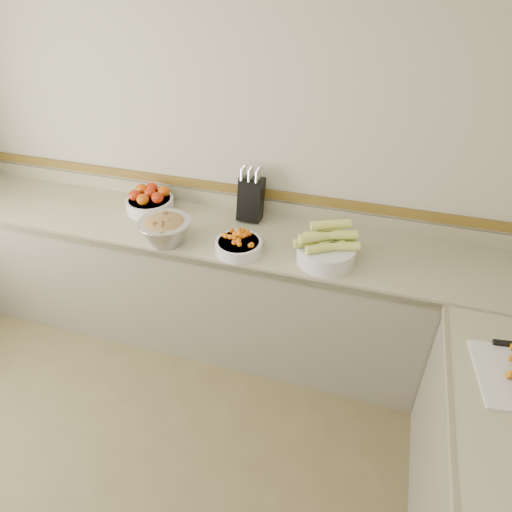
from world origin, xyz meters
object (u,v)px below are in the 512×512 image
(knife_block, at_px, (251,198))
(rhubarb_bowl, at_px, (165,229))
(cherry_tomato_bowl, at_px, (239,244))
(tomato_bowl, at_px, (150,201))
(corn_bowl, at_px, (326,248))

(knife_block, relative_size, rhubarb_bowl, 1.16)
(knife_block, height_order, cherry_tomato_bowl, knife_block)
(knife_block, xyz_separation_m, rhubarb_bowl, (-0.41, -0.43, -0.06))
(rhubarb_bowl, bearing_deg, cherry_tomato_bowl, 4.06)
(tomato_bowl, height_order, corn_bowl, corn_bowl)
(cherry_tomato_bowl, xyz_separation_m, corn_bowl, (0.51, 0.06, 0.03))
(tomato_bowl, height_order, rhubarb_bowl, rhubarb_bowl)
(cherry_tomato_bowl, relative_size, corn_bowl, 0.75)
(knife_block, height_order, corn_bowl, knife_block)
(rhubarb_bowl, bearing_deg, knife_block, 46.69)
(knife_block, relative_size, tomato_bowl, 1.14)
(cherry_tomato_bowl, height_order, rhubarb_bowl, rhubarb_bowl)
(knife_block, xyz_separation_m, corn_bowl, (0.56, -0.34, -0.06))
(knife_block, height_order, tomato_bowl, knife_block)
(tomato_bowl, bearing_deg, corn_bowl, -10.99)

